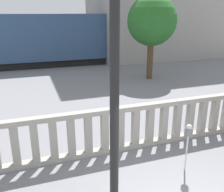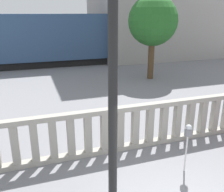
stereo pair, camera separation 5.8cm
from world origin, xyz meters
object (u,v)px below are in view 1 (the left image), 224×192
(parking_meter, at_px, (188,134))
(tree_left, at_px, (152,21))
(train_near, at_px, (62,39))
(train_far, at_px, (66,34))
(lamppost, at_px, (115,24))

(parking_meter, bearing_deg, tree_left, 68.42)
(train_near, relative_size, tree_left, 4.47)
(train_near, xyz_separation_m, train_far, (1.62, 8.03, -0.31))
(lamppost, height_order, tree_left, lamppost)
(parking_meter, distance_m, train_far, 23.38)
(parking_meter, height_order, tree_left, tree_left)
(parking_meter, relative_size, tree_left, 0.27)
(train_near, height_order, tree_left, tree_left)
(lamppost, relative_size, train_far, 0.25)
(train_near, bearing_deg, lamppost, -95.00)
(lamppost, height_order, train_far, lamppost)
(lamppost, relative_size, train_near, 0.31)
(parking_meter, height_order, train_near, train_near)
(train_far, xyz_separation_m, tree_left, (2.85, -14.30, 1.75))
(lamppost, height_order, parking_meter, lamppost)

